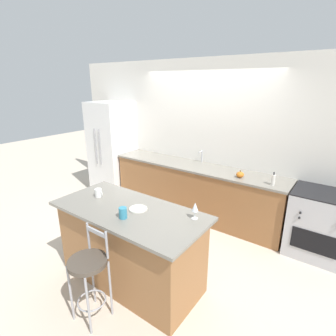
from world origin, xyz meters
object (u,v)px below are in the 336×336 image
(oven_range, at_px, (319,224))
(bar_stool_near, at_px, (89,271))
(coffee_mug, at_px, (98,193))
(wine_glass, at_px, (195,207))
(refrigerator, at_px, (113,148))
(tumbler_cup, at_px, (123,213))
(soap_bottle, at_px, (273,180))
(dinner_plate, at_px, (138,209))
(pumpkin_decoration, at_px, (240,175))

(oven_range, bearing_deg, bar_stool_near, -123.58)
(oven_range, height_order, coffee_mug, coffee_mug)
(oven_range, xyz_separation_m, coffee_mug, (-2.27, -1.87, 0.54))
(oven_range, xyz_separation_m, wine_glass, (-1.02, -1.64, 0.62))
(refrigerator, bearing_deg, tumbler_cup, -40.68)
(bar_stool_near, xyz_separation_m, soap_bottle, (1.04, 2.39, 0.45))
(tumbler_cup, xyz_separation_m, soap_bottle, (1.00, 1.94, -0.01))
(coffee_mug, xyz_separation_m, soap_bottle, (1.63, 1.73, 0.00))
(wine_glass, relative_size, coffee_mug, 1.52)
(soap_bottle, bearing_deg, refrigerator, 178.52)
(dinner_plate, distance_m, soap_bottle, 1.97)
(tumbler_cup, xyz_separation_m, pumpkin_decoration, (0.51, 1.96, -0.04))
(refrigerator, height_order, bar_stool_near, refrigerator)
(refrigerator, height_order, wine_glass, refrigerator)
(oven_range, xyz_separation_m, pumpkin_decoration, (-1.13, -0.11, 0.51))
(refrigerator, height_order, soap_bottle, refrigerator)
(wine_glass, distance_m, pumpkin_decoration, 1.54)
(oven_range, distance_m, wine_glass, 2.03)
(dinner_plate, height_order, soap_bottle, soap_bottle)
(oven_range, xyz_separation_m, tumbler_cup, (-1.63, -2.07, 0.55))
(oven_range, distance_m, tumbler_cup, 2.70)
(oven_range, height_order, tumbler_cup, tumbler_cup)
(dinner_plate, bearing_deg, wine_glass, 17.43)
(bar_stool_near, bearing_deg, oven_range, 56.42)
(refrigerator, xyz_separation_m, coffee_mug, (1.72, -1.82, 0.04))
(coffee_mug, relative_size, tumbler_cup, 1.01)
(refrigerator, height_order, tumbler_cup, refrigerator)
(bar_stool_near, distance_m, soap_bottle, 2.64)
(refrigerator, relative_size, coffee_mug, 15.91)
(refrigerator, relative_size, tumbler_cup, 16.12)
(bar_stool_near, relative_size, pumpkin_decoration, 8.50)
(coffee_mug, bearing_deg, soap_bottle, 46.74)
(refrigerator, distance_m, oven_range, 4.02)
(dinner_plate, xyz_separation_m, soap_bottle, (1.00, 1.70, 0.04))
(pumpkin_decoration, bearing_deg, tumbler_cup, -104.48)
(refrigerator, relative_size, dinner_plate, 9.33)
(refrigerator, distance_m, coffee_mug, 2.51)
(soap_bottle, bearing_deg, pumpkin_decoration, 176.96)
(pumpkin_decoration, bearing_deg, coffee_mug, -122.98)
(refrigerator, relative_size, oven_range, 2.08)
(dinner_plate, bearing_deg, tumbler_cup, -89.29)
(oven_range, distance_m, dinner_plate, 2.51)
(wine_glass, distance_m, coffee_mug, 1.27)
(refrigerator, height_order, pumpkin_decoration, refrigerator)
(soap_bottle, bearing_deg, tumbler_cup, -117.20)
(refrigerator, relative_size, pumpkin_decoration, 16.67)
(refrigerator, height_order, dinner_plate, refrigerator)
(dinner_plate, xyz_separation_m, wine_glass, (0.62, 0.19, 0.12))
(refrigerator, distance_m, pumpkin_decoration, 2.86)
(oven_range, height_order, soap_bottle, soap_bottle)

